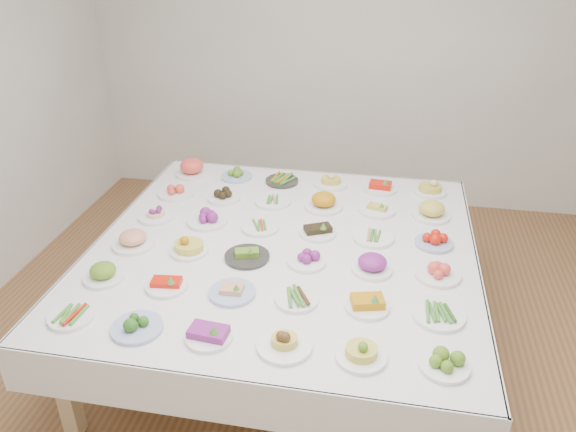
% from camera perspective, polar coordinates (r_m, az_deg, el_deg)
% --- Properties ---
extents(room_envelope, '(5.02, 5.02, 2.81)m').
position_cam_1_polar(room_envelope, '(2.90, 2.72, 13.23)').
color(room_envelope, brown).
rests_on(room_envelope, ground).
extents(display_table, '(2.38, 2.38, 0.75)m').
position_cam_1_polar(display_table, '(3.56, -0.45, -3.85)').
color(display_table, white).
rests_on(display_table, ground).
extents(dish_0, '(0.23, 0.23, 0.06)m').
position_cam_1_polar(dish_0, '(3.12, -21.19, -9.37)').
color(dish_0, white).
rests_on(dish_0, display_table).
extents(dish_1, '(0.26, 0.26, 0.11)m').
position_cam_1_polar(dish_1, '(2.93, -15.17, -10.34)').
color(dish_1, '#4C66B2').
rests_on(dish_1, display_table).
extents(dish_2, '(0.23, 0.23, 0.11)m').
position_cam_1_polar(dish_2, '(2.81, -8.10, -11.50)').
color(dish_2, white).
rests_on(dish_2, display_table).
extents(dish_3, '(0.27, 0.27, 0.14)m').
position_cam_1_polar(dish_3, '(2.72, -0.37, -12.26)').
color(dish_3, white).
rests_on(dish_3, display_table).
extents(dish_4, '(0.24, 0.24, 0.13)m').
position_cam_1_polar(dish_4, '(2.69, 7.49, -13.22)').
color(dish_4, white).
rests_on(dish_4, display_table).
extents(dish_5, '(0.23, 0.23, 0.10)m').
position_cam_1_polar(dish_5, '(2.73, 15.67, -13.89)').
color(dish_5, white).
rests_on(dish_5, display_table).
extents(dish_6, '(0.23, 0.23, 0.13)m').
position_cam_1_polar(dish_6, '(3.35, -18.30, -5.29)').
color(dish_6, white).
rests_on(dish_6, display_table).
extents(dish_7, '(0.23, 0.23, 0.11)m').
position_cam_1_polar(dish_7, '(3.20, -12.26, -6.45)').
color(dish_7, white).
rests_on(dish_7, display_table).
extents(dish_8, '(0.25, 0.25, 0.10)m').
position_cam_1_polar(dish_8, '(3.09, -5.71, -7.37)').
color(dish_8, '#4C66B2').
rests_on(dish_8, display_table).
extents(dish_9, '(0.25, 0.23, 0.06)m').
position_cam_1_polar(dish_9, '(3.03, 0.87, -8.31)').
color(dish_9, white).
rests_on(dish_9, display_table).
extents(dish_10, '(0.23, 0.23, 0.11)m').
position_cam_1_polar(dish_10, '(3.00, 8.08, -8.58)').
color(dish_10, white).
rests_on(dish_10, display_table).
extents(dish_11, '(0.27, 0.27, 0.06)m').
position_cam_1_polar(dish_11, '(3.03, 15.07, -9.51)').
color(dish_11, white).
rests_on(dish_11, display_table).
extents(dish_12, '(0.29, 0.29, 0.15)m').
position_cam_1_polar(dish_12, '(3.62, -15.53, -1.92)').
color(dish_12, white).
rests_on(dish_12, display_table).
extents(dish_13, '(0.25, 0.24, 0.15)m').
position_cam_1_polar(dish_13, '(3.47, -10.08, -2.67)').
color(dish_13, white).
rests_on(dish_13, display_table).
extents(dish_14, '(0.27, 0.27, 0.10)m').
position_cam_1_polar(dish_14, '(3.39, -4.19, -3.75)').
color(dish_14, '#2C2A27').
rests_on(dish_14, display_table).
extents(dish_15, '(0.23, 0.23, 0.10)m').
position_cam_1_polar(dish_15, '(3.33, 1.93, -4.26)').
color(dish_15, white).
rests_on(dish_15, display_table).
extents(dish_16, '(0.24, 0.24, 0.14)m').
position_cam_1_polar(dish_16, '(3.29, 8.58, -4.55)').
color(dish_16, white).
rests_on(dish_16, display_table).
extents(dish_17, '(0.26, 0.26, 0.11)m').
position_cam_1_polar(dish_17, '(3.33, 15.02, -5.27)').
color(dish_17, white).
rests_on(dish_17, display_table).
extents(dish_18, '(0.24, 0.24, 0.11)m').
position_cam_1_polar(dish_18, '(3.92, -13.27, 0.40)').
color(dish_18, white).
rests_on(dish_18, display_table).
extents(dish_19, '(0.26, 0.26, 0.12)m').
position_cam_1_polar(dish_19, '(3.80, -8.22, -0.00)').
color(dish_19, white).
rests_on(dish_19, display_table).
extents(dish_20, '(0.25, 0.25, 0.05)m').
position_cam_1_polar(dish_20, '(3.71, -2.84, -1.06)').
color(dish_20, white).
rests_on(dish_20, display_table).
extents(dish_21, '(0.24, 0.24, 0.11)m').
position_cam_1_polar(dish_21, '(3.63, 3.06, -1.24)').
color(dish_21, white).
rests_on(dish_21, display_table).
extents(dish_22, '(0.25, 0.25, 0.06)m').
position_cam_1_polar(dish_22, '(3.62, 8.66, -2.06)').
color(dish_22, white).
rests_on(dish_22, display_table).
extents(dish_23, '(0.23, 0.23, 0.10)m').
position_cam_1_polar(dish_23, '(3.63, 14.65, -2.27)').
color(dish_23, '#4C66B2').
rests_on(dish_23, display_table).
extents(dish_24, '(0.26, 0.26, 0.10)m').
position_cam_1_polar(dish_24, '(4.23, -11.31, 2.65)').
color(dish_24, white).
rests_on(dish_24, display_table).
extents(dish_25, '(0.24, 0.24, 0.11)m').
position_cam_1_polar(dish_25, '(4.10, -6.55, 2.29)').
color(dish_25, white).
rests_on(dish_25, display_table).
extents(dish_26, '(0.26, 0.26, 0.05)m').
position_cam_1_polar(dish_26, '(4.04, -1.56, 1.61)').
color(dish_26, white).
rests_on(dish_26, display_table).
extents(dish_27, '(0.27, 0.27, 0.16)m').
position_cam_1_polar(dish_27, '(3.95, 3.65, 1.81)').
color(dish_27, white).
rests_on(dish_27, display_table).
extents(dish_28, '(0.25, 0.25, 0.09)m').
position_cam_1_polar(dish_28, '(3.96, 9.05, 0.87)').
color(dish_28, white).
rests_on(dish_28, display_table).
extents(dish_29, '(0.25, 0.25, 0.14)m').
position_cam_1_polar(dish_29, '(3.95, 14.41, 0.73)').
color(dish_29, white).
rests_on(dish_29, display_table).
extents(dish_30, '(0.28, 0.28, 0.15)m').
position_cam_1_polar(dish_30, '(4.53, -9.75, 4.98)').
color(dish_30, white).
rests_on(dish_30, display_table).
extents(dish_31, '(0.24, 0.24, 0.10)m').
position_cam_1_polar(dish_31, '(4.44, -5.26, 4.37)').
color(dish_31, '#4C66B2').
rests_on(dish_31, display_table).
extents(dish_32, '(0.27, 0.25, 0.06)m').
position_cam_1_polar(dish_32, '(4.35, -0.62, 3.76)').
color(dish_32, '#2C2A27').
rests_on(dish_32, display_table).
extents(dish_33, '(0.25, 0.25, 0.13)m').
position_cam_1_polar(dish_33, '(4.30, 4.39, 3.75)').
color(dish_33, white).
rests_on(dish_33, display_table).
extents(dish_34, '(0.24, 0.24, 0.10)m').
position_cam_1_polar(dish_34, '(4.27, 9.37, 3.10)').
color(dish_34, white).
rests_on(dish_34, display_table).
extents(dish_35, '(0.24, 0.24, 0.15)m').
position_cam_1_polar(dish_35, '(4.29, 14.27, 3.11)').
color(dish_35, white).
rests_on(dish_35, display_table).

